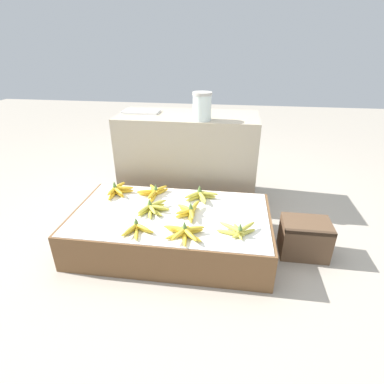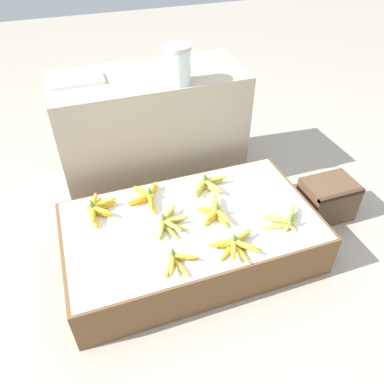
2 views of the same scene
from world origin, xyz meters
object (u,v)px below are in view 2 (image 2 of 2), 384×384
at_px(foam_tray_white, 76,81).
at_px(banana_bunch_back_midleft, 147,196).
at_px(banana_bunch_front_midleft, 178,261).
at_px(banana_bunch_back_left, 97,209).
at_px(banana_bunch_back_midright, 207,184).
at_px(banana_bunch_front_midright, 235,244).
at_px(banana_bunch_middle_midright, 215,212).
at_px(glass_jar, 178,65).
at_px(banana_bunch_front_right, 285,220).
at_px(banana_bunch_middle_midleft, 169,223).
at_px(wooden_crate, 327,199).

bearing_deg(foam_tray_white, banana_bunch_back_midleft, -68.13).
xyz_separation_m(banana_bunch_front_midleft, banana_bunch_back_left, (-0.28, 0.45, 0.01)).
bearing_deg(banana_bunch_back_left, banana_bunch_back_midright, -0.02).
xyz_separation_m(banana_bunch_front_midright, banana_bunch_middle_midright, (-0.01, 0.23, 0.00)).
xyz_separation_m(banana_bunch_back_left, glass_jar, (0.56, 0.37, 0.53)).
relative_size(banana_bunch_back_midright, glass_jar, 1.17).
distance_m(banana_bunch_back_midright, foam_tray_white, 0.90).
relative_size(banana_bunch_front_right, banana_bunch_back_midleft, 0.97).
relative_size(banana_bunch_front_midright, banana_bunch_middle_midright, 1.03).
bearing_deg(banana_bunch_middle_midright, foam_tray_white, 123.25).
distance_m(banana_bunch_front_midleft, banana_bunch_middle_midleft, 0.24).
distance_m(wooden_crate, banana_bunch_front_right, 0.50).
distance_m(banana_bunch_front_right, banana_bunch_back_midright, 0.46).
height_order(banana_bunch_front_midleft, banana_bunch_middle_midright, banana_bunch_middle_midright).
bearing_deg(banana_bunch_back_left, glass_jar, 33.36).
relative_size(banana_bunch_front_midleft, banana_bunch_back_midright, 0.80).
distance_m(banana_bunch_back_midright, glass_jar, 0.65).
height_order(wooden_crate, foam_tray_white, foam_tray_white).
bearing_deg(banana_bunch_middle_midright, banana_bunch_back_midleft, 141.42).
bearing_deg(banana_bunch_front_midleft, wooden_crate, 15.40).
relative_size(banana_bunch_middle_midleft, banana_bunch_middle_midright, 0.95).
relative_size(banana_bunch_front_midleft, banana_bunch_front_midright, 0.78).
height_order(banana_bunch_middle_midleft, banana_bunch_back_midleft, banana_bunch_back_midleft).
relative_size(wooden_crate, banana_bunch_front_right, 1.26).
bearing_deg(banana_bunch_back_midright, banana_bunch_middle_midright, -101.90).
height_order(banana_bunch_front_midright, banana_bunch_back_left, banana_bunch_back_left).
height_order(banana_bunch_front_midright, banana_bunch_back_midright, banana_bunch_back_midright).
height_order(banana_bunch_front_midright, banana_bunch_middle_midright, banana_bunch_middle_midright).
bearing_deg(banana_bunch_back_midleft, banana_bunch_front_midright, -57.36).
distance_m(banana_bunch_front_midleft, banana_bunch_front_midright, 0.28).
relative_size(wooden_crate, banana_bunch_back_midright, 1.26).
relative_size(banana_bunch_middle_midright, banana_bunch_back_midright, 1.00).
height_order(wooden_crate, banana_bunch_middle_midleft, banana_bunch_middle_midleft).
height_order(banana_bunch_front_midleft, foam_tray_white, foam_tray_white).
xyz_separation_m(banana_bunch_middle_midright, banana_bunch_back_midright, (0.05, 0.22, 0.00)).
distance_m(banana_bunch_front_midleft, glass_jar, 1.02).
distance_m(banana_bunch_front_midright, banana_bunch_back_left, 0.71).
height_order(wooden_crate, banana_bunch_front_right, banana_bunch_front_right).
xyz_separation_m(banana_bunch_back_left, banana_bunch_back_midright, (0.60, -0.00, 0.00)).
bearing_deg(banana_bunch_front_right, banana_bunch_back_left, 155.80).
xyz_separation_m(banana_bunch_front_midleft, glass_jar, (0.28, 0.82, 0.54)).
xyz_separation_m(banana_bunch_middle_midright, foam_tray_white, (-0.51, 0.78, 0.44)).
bearing_deg(banana_bunch_front_right, wooden_crate, 25.84).
height_order(banana_bunch_front_right, banana_bunch_middle_midright, banana_bunch_middle_midright).
relative_size(banana_bunch_front_right, foam_tray_white, 0.81).
height_order(banana_bunch_front_midright, banana_bunch_front_right, banana_bunch_front_midright).
xyz_separation_m(wooden_crate, banana_bunch_middle_midleft, (-0.97, -0.04, 0.16)).
bearing_deg(glass_jar, banana_bunch_middle_midright, -90.82).
distance_m(wooden_crate, glass_jar, 1.14).
relative_size(banana_bunch_front_right, banana_bunch_middle_midright, 1.00).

